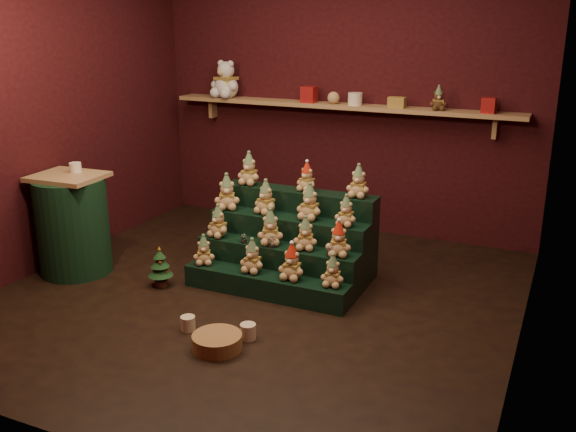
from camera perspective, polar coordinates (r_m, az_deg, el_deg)
The scene contains 41 objects.
ground at distance 5.19m, azimuth -3.00°, elevation -7.27°, with size 4.00×4.00×0.00m, color black.
back_wall at distance 6.64m, azimuth 5.12°, elevation 10.77°, with size 4.00×0.10×2.80m, color black.
front_wall at distance 3.15m, azimuth -20.86°, elevation 2.10°, with size 4.00×0.10×2.80m, color black.
left_wall at distance 6.00m, azimuth -21.10°, elevation 8.96°, with size 0.10×4.00×2.80m, color black.
right_wall at distance 4.24m, azimuth 22.22°, elevation 5.70°, with size 0.10×4.00×2.80m, color black.
back_shelf at distance 6.49m, azimuth 4.56°, elevation 9.68°, with size 3.60×0.26×0.24m.
riser_tier_front at distance 5.19m, azimuth -2.00°, elevation -6.17°, with size 1.40×0.22×0.18m, color black.
riser_tier_midfront at distance 5.34m, azimuth -0.95°, elevation -4.42°, with size 1.40×0.22×0.36m, color black.
riser_tier_midback at distance 5.49m, azimuth 0.03°, elevation -2.77°, with size 1.40×0.22×0.54m, color black.
riser_tier_back at distance 5.65m, azimuth 0.96°, elevation -1.21°, with size 1.40×0.22×0.72m, color black.
teddy_0 at distance 5.37m, azimuth -7.49°, elevation -3.00°, with size 0.18×0.16×0.25m, color tan, non-canonical shape.
teddy_1 at distance 5.17m, azimuth -3.20°, elevation -3.55°, with size 0.20×0.18×0.28m, color tan, non-canonical shape.
teddy_2 at distance 5.02m, azimuth 0.33°, elevation -4.09°, with size 0.21×0.19×0.29m, color tan, non-canonical shape.
teddy_3 at distance 4.91m, azimuth 4.00°, elevation -4.87°, with size 0.18×0.16×0.25m, color tan, non-canonical shape.
teddy_4 at distance 5.46m, azimuth -6.22°, elevation -0.45°, with size 0.20×0.18×0.28m, color tan, non-canonical shape.
teddy_5 at distance 5.25m, azimuth -1.58°, elevation -0.97°, with size 0.21×0.19×0.30m, color tan, non-canonical shape.
teddy_6 at distance 5.14m, azimuth 1.57°, elevation -1.55°, with size 0.19×0.17×0.27m, color tan, non-canonical shape.
teddy_7 at distance 5.02m, azimuth 4.52°, elevation -2.02°, with size 0.20×0.18×0.28m, color tan, non-canonical shape.
teddy_8 at distance 5.61m, azimuth -5.45°, elevation 2.14°, with size 0.22×0.20×0.31m, color tan, non-canonical shape.
teddy_9 at distance 5.46m, azimuth -1.98°, elevation 1.68°, with size 0.21×0.19×0.29m, color tan, non-canonical shape.
teddy_10 at distance 5.30m, azimuth 1.94°, elevation 1.28°, with size 0.22×0.19×0.30m, color tan, non-canonical shape.
teddy_11 at distance 5.16m, azimuth 5.18°, elevation 0.46°, with size 0.18×0.16×0.25m, color tan, non-canonical shape.
teddy_12 at distance 5.71m, azimuth -3.48°, elevation 4.22°, with size 0.21×0.19×0.29m, color tan, non-canonical shape.
teddy_13 at distance 5.48m, azimuth 1.69°, elevation 3.50°, with size 0.18×0.16×0.25m, color tan, non-canonical shape.
teddy_14 at distance 5.33m, azimuth 6.28°, elevation 3.09°, with size 0.19×0.17×0.27m, color tan, non-canonical shape.
snow_globe_a at distance 5.33m, azimuth -3.95°, elevation -1.98°, with size 0.06×0.06×0.08m.
snow_globe_b at distance 5.21m, azimuth -1.44°, elevation -2.31°, with size 0.07×0.07×0.09m.
snow_globe_c at distance 5.02m, azimuth 3.82°, elevation -3.13°, with size 0.07×0.07×0.09m.
side_table at distance 5.85m, azimuth -18.58°, elevation -0.72°, with size 0.61×0.61×0.88m.
table_ornament at distance 5.79m, azimuth -18.38°, elevation 4.12°, with size 0.10×0.10×0.08m, color beige.
mini_christmas_tree at distance 5.44m, azimuth -11.29°, elevation -4.43°, with size 0.21×0.21×0.35m.
mug_left at distance 4.72m, azimuth -8.88°, elevation -9.41°, with size 0.11×0.11×0.11m, color beige.
mug_right at distance 4.56m, azimuth -3.57°, elevation -10.21°, with size 0.11×0.11×0.11m, color beige.
wicker_basket at distance 4.45m, azimuth -6.32°, elevation -11.06°, with size 0.34×0.34×0.11m, color olive.
white_bear at distance 6.96m, azimuth -5.54°, elevation 12.43°, with size 0.35×0.31×0.49m, color white, non-canonical shape.
brown_bear at distance 6.17m, azimuth 13.22°, elevation 10.15°, with size 0.16×0.14×0.22m, color #493018, non-canonical shape.
gift_tin_red_a at distance 6.57m, azimuth 1.88°, elevation 10.75°, with size 0.14×0.14×0.16m, color #A41919.
gift_tin_cream at distance 6.40m, azimuth 5.98°, elevation 10.31°, with size 0.14×0.14×0.12m, color beige.
gift_tin_red_b at distance 6.12m, azimuth 17.41°, elevation 9.38°, with size 0.12×0.12×0.14m, color #A41919.
shelf_plush_ball at distance 6.47m, azimuth 4.07°, elevation 10.44°, with size 0.12×0.12×0.12m, color tan.
scarf_gift_box at distance 6.28m, azimuth 9.65°, elevation 9.93°, with size 0.16×0.10×0.10m, color #CB6A1C.
Camera 1 is at (2.20, -4.17, 2.18)m, focal length 40.00 mm.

